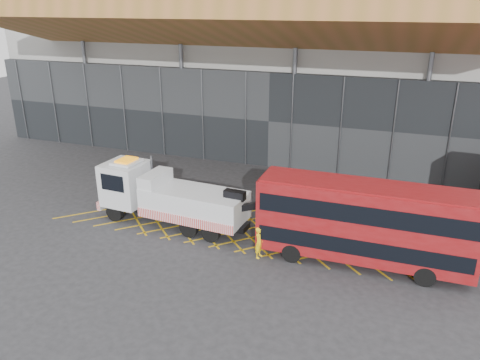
% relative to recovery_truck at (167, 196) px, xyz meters
% --- Properties ---
extents(ground_plane, '(120.00, 120.00, 0.00)m').
position_rel_recovery_truck_xyz_m(ground_plane, '(0.82, 1.46, -1.86)').
color(ground_plane, '#2B2A2D').
extents(road_markings, '(23.16, 7.16, 0.01)m').
position_rel_recovery_truck_xyz_m(road_markings, '(4.02, 1.46, -1.85)').
color(road_markings, gold).
rests_on(road_markings, ground_plane).
extents(construction_building, '(55.00, 23.97, 18.00)m').
position_rel_recovery_truck_xyz_m(construction_building, '(2.74, 19.86, 7.12)').
color(construction_building, gray).
rests_on(construction_building, ground_plane).
extents(recovery_truck, '(11.57, 3.43, 4.02)m').
position_rel_recovery_truck_xyz_m(recovery_truck, '(0.00, 0.00, 0.00)').
color(recovery_truck, black).
rests_on(recovery_truck, ground_plane).
extents(bus_towed, '(11.30, 2.68, 4.59)m').
position_rel_recovery_truck_xyz_m(bus_towed, '(12.17, -0.83, 0.69)').
color(bus_towed, maroon).
rests_on(bus_towed, ground_plane).
extents(worker, '(0.50, 0.71, 1.83)m').
position_rel_recovery_truck_xyz_m(worker, '(6.79, -2.12, -0.94)').
color(worker, yellow).
rests_on(worker, ground_plane).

